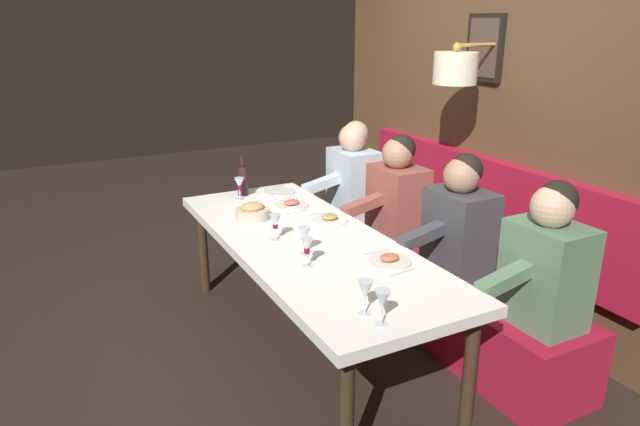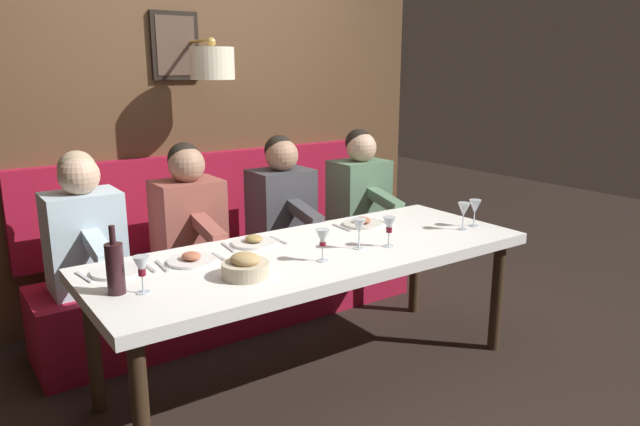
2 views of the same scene
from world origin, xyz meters
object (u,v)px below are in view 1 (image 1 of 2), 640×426
at_px(diner_near, 459,221).
at_px(wine_glass_1, 304,235).
at_px(wine_glass_0, 365,290).
at_px(diner_far, 353,174).
at_px(diner_nearest, 547,260).
at_px(wine_bottle, 243,180).
at_px(wine_glass_4, 382,301).
at_px(wine_glass_5, 239,184).
at_px(diner_middle, 397,193).
at_px(wine_glass_2, 307,247).
at_px(bread_bowl, 253,212).
at_px(dining_table, 308,249).
at_px(wine_glass_3, 275,222).

distance_m(diner_near, wine_glass_1, 1.01).
bearing_deg(wine_glass_0, diner_far, 60.76).
xyz_separation_m(diner_nearest, wine_glass_0, (-1.06, 0.07, 0.04)).
bearing_deg(wine_bottle, wine_glass_4, -93.84).
height_order(diner_far, wine_glass_5, diner_far).
bearing_deg(diner_middle, wine_glass_2, -146.84).
bearing_deg(wine_glass_1, diner_near, -7.44).
bearing_deg(wine_bottle, wine_glass_0, -94.47).
relative_size(diner_near, diner_middle, 1.00).
xyz_separation_m(diner_far, bread_bowl, (-1.04, -0.46, -0.03)).
height_order(diner_near, wine_glass_1, diner_near).
bearing_deg(dining_table, wine_glass_4, -98.86).
xyz_separation_m(diner_near, wine_glass_0, (-1.06, -0.61, 0.04)).
bearing_deg(wine_glass_4, wine_glass_2, 91.24).
bearing_deg(diner_nearest, wine_glass_3, 134.28).
relative_size(diner_near, wine_glass_4, 4.82).
relative_size(diner_middle, wine_glass_2, 4.82).
bearing_deg(diner_nearest, wine_glass_0, 176.34).
xyz_separation_m(diner_near, bread_bowl, (-1.04, 0.83, -0.03)).
bearing_deg(dining_table, diner_far, 47.29).
distance_m(dining_table, wine_glass_4, 1.08).
xyz_separation_m(dining_table, diner_nearest, (0.88, -1.01, 0.14)).
relative_size(diner_nearest, diner_far, 1.00).
relative_size(dining_table, bread_bowl, 10.75).
relative_size(diner_far, wine_bottle, 2.64).
bearing_deg(wine_glass_5, dining_table, -85.00).
bearing_deg(diner_middle, wine_glass_0, -129.71).
distance_m(wine_glass_3, wine_glass_5, 0.88).
xyz_separation_m(wine_glass_0, wine_bottle, (0.16, 1.98, -0.00)).
relative_size(wine_glass_0, wine_glass_1, 1.00).
xyz_separation_m(wine_glass_0, wine_glass_2, (-0.00, 0.58, -0.00)).
xyz_separation_m(wine_glass_1, wine_glass_3, (-0.06, 0.28, -0.00)).
bearing_deg(diner_far, wine_bottle, 174.35).
distance_m(diner_far, wine_bottle, 0.91).
height_order(wine_glass_0, wine_bottle, wine_bottle).
height_order(diner_nearest, wine_glass_1, diner_nearest).
distance_m(diner_middle, wine_bottle, 1.15).
xyz_separation_m(diner_middle, wine_glass_4, (-1.05, -1.39, 0.04)).
height_order(wine_glass_1, wine_bottle, wine_bottle).
height_order(dining_table, wine_glass_0, wine_glass_0).
bearing_deg(wine_glass_2, diner_far, 51.01).
height_order(diner_nearest, wine_glass_4, diner_nearest).
bearing_deg(diner_nearest, diner_far, 90.00).
height_order(diner_nearest, diner_far, same).
bearing_deg(diner_near, wine_glass_1, 172.56).
bearing_deg(diner_far, diner_middle, -90.00).
relative_size(diner_nearest, wine_glass_2, 4.82).
distance_m(diner_near, bread_bowl, 1.33).
xyz_separation_m(wine_glass_1, wine_glass_5, (0.04, 1.15, -0.00)).
bearing_deg(diner_near, diner_middle, 90.00).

